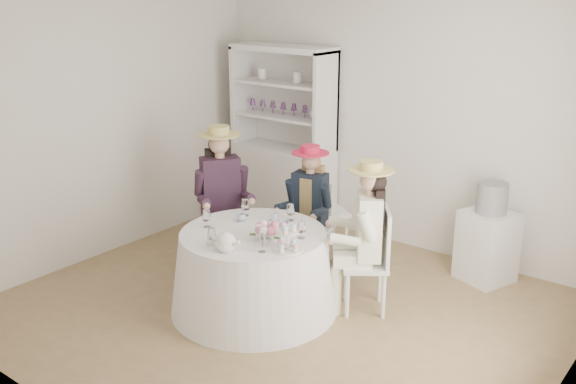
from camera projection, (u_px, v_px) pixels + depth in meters
The scene contains 22 objects.
ground at pixel (281, 309), 5.59m from camera, with size 4.50×4.50×0.00m, color olive.
wall_back at pixel (399, 120), 6.68m from camera, with size 4.50×4.50×0.00m, color silver.
wall_front at pixel (64, 231), 3.67m from camera, with size 4.50×4.50×0.00m, color silver.
wall_left at pixel (106, 124), 6.49m from camera, with size 4.50×4.50×0.00m, color silver.
wall_right at pixel (573, 219), 3.86m from camera, with size 4.50×4.50×0.00m, color silver.
tea_table at pixel (254, 271), 5.50m from camera, with size 1.44×1.44×0.71m.
hutch at pixel (284, 161), 7.48m from camera, with size 1.27×0.59×2.06m.
side_table at pixel (487, 246), 6.06m from camera, with size 0.44×0.44×0.68m, color silver.
hatbox at pixel (492, 198), 5.91m from camera, with size 0.29×0.29×0.29m, color black.
guest_left at pixel (221, 190), 6.20m from camera, with size 0.61×0.58×1.43m.
guest_mid at pixel (309, 201), 6.16m from camera, with size 0.47×0.49×1.26m.
guest_right at pixel (366, 228), 5.36m from camera, with size 0.57×0.55×1.34m.
spare_chair at pixel (320, 207), 6.61m from camera, with size 0.54×0.54×0.96m.
teacup_a at pixel (241, 218), 5.63m from camera, with size 0.08×0.08×0.06m, color white.
teacup_b at pixel (274, 218), 5.63m from camera, with size 0.07×0.07×0.07m, color white.
teacup_c at pixel (284, 227), 5.40m from camera, with size 0.09×0.09×0.07m, color white.
flower_bowl at pixel (273, 235), 5.27m from camera, with size 0.19×0.19×0.05m, color white.
flower_arrangement at pixel (267, 230), 5.19m from camera, with size 0.19×0.19×0.07m.
table_teapot at pixel (226, 242), 4.99m from camera, with size 0.23×0.16×0.17m.
sandwich_plate at pixel (224, 241), 5.17m from camera, with size 0.27×0.27×0.06m.
cupcake_stand at pixel (287, 241), 5.00m from camera, with size 0.23×0.23×0.21m.
stemware_set at pixel (253, 224), 5.37m from camera, with size 0.88×0.91×0.15m.
Camera 1 is at (3.11, -3.92, 2.69)m, focal length 40.00 mm.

